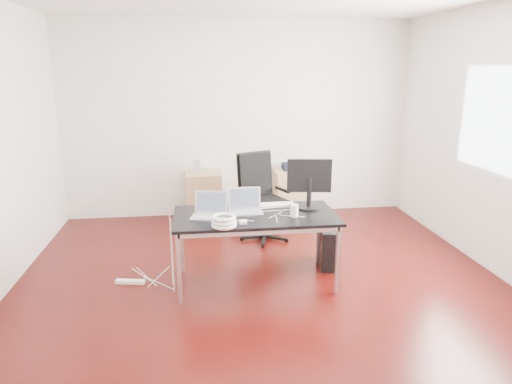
{
  "coord_description": "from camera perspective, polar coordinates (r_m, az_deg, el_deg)",
  "views": [
    {
      "loc": [
        -0.61,
        -4.1,
        2.13
      ],
      "look_at": [
        0.0,
        0.55,
        0.85
      ],
      "focal_mm": 32.0,
      "sensor_mm": 36.0,
      "label": 1
    }
  ],
  "objects": [
    {
      "name": "room_shell",
      "position": [
        4.21,
        1.46,
        5.34
      ],
      "size": [
        5.0,
        5.0,
        5.0
      ],
      "color": "#340805",
      "rests_on": "ground"
    },
    {
      "name": "desk",
      "position": [
        4.52,
        -0.07,
        -3.46
      ],
      "size": [
        1.6,
        0.8,
        0.73
      ],
      "color": "black",
      "rests_on": "ground"
    },
    {
      "name": "office_chair",
      "position": [
        5.78,
        0.64,
        -0.01
      ],
      "size": [
        0.63,
        0.64,
        1.08
      ],
      "rotation": [
        0.0,
        0.0,
        0.41
      ],
      "color": "black",
      "rests_on": "ground"
    },
    {
      "name": "filing_cabinet_left",
      "position": [
        6.57,
        -6.52,
        -0.54
      ],
      "size": [
        0.5,
        0.5,
        0.7
      ],
      "primitive_type": "cube",
      "color": "#AA8355",
      "rests_on": "ground"
    },
    {
      "name": "filing_cabinet_right",
      "position": [
        6.71,
        4.44,
        -0.16
      ],
      "size": [
        0.5,
        0.5,
        0.7
      ],
      "primitive_type": "cube",
      "color": "#AA8355",
      "rests_on": "ground"
    },
    {
      "name": "pc_tower",
      "position": [
        5.15,
        9.28,
        -6.71
      ],
      "size": [
        0.3,
        0.48,
        0.44
      ],
      "primitive_type": "cube",
      "rotation": [
        0.0,
        0.0,
        -0.24
      ],
      "color": "black",
      "rests_on": "ground"
    },
    {
      "name": "wastebasket",
      "position": [
        6.49,
        -2.46,
        -2.59
      ],
      "size": [
        0.32,
        0.32,
        0.28
      ],
      "primitive_type": "cylinder",
      "rotation": [
        0.0,
        0.0,
        0.43
      ],
      "color": "black",
      "rests_on": "ground"
    },
    {
      "name": "power_strip",
      "position": [
        4.92,
        -15.46,
        -10.76
      ],
      "size": [
        0.31,
        0.12,
        0.04
      ],
      "primitive_type": "cube",
      "rotation": [
        0.0,
        0.0,
        -0.2
      ],
      "color": "white",
      "rests_on": "ground"
    },
    {
      "name": "laptop_left",
      "position": [
        4.45,
        -5.79,
        -2.38
      ],
      "size": [
        0.39,
        0.34,
        0.23
      ],
      "rotation": [
        0.0,
        0.0,
        -0.28
      ],
      "color": "silver",
      "rests_on": "desk"
    },
    {
      "name": "laptop_right",
      "position": [
        4.57,
        -1.33,
        -1.83
      ],
      "size": [
        0.33,
        0.26,
        0.23
      ],
      "rotation": [
        0.0,
        0.0,
        0.01
      ],
      "color": "silver",
      "rests_on": "desk"
    },
    {
      "name": "monitor",
      "position": [
        4.68,
        6.66,
        1.38
      ],
      "size": [
        0.45,
        0.26,
        0.51
      ],
      "rotation": [
        0.0,
        0.0,
        -0.15
      ],
      "color": "black",
      "rests_on": "desk"
    },
    {
      "name": "keyboard",
      "position": [
        4.78,
        2.14,
        -1.63
      ],
      "size": [
        0.44,
        0.15,
        0.02
      ],
      "primitive_type": "cube",
      "rotation": [
        0.0,
        0.0,
        0.02
      ],
      "color": "white",
      "rests_on": "desk"
    },
    {
      "name": "cup_white",
      "position": [
        4.44,
        4.8,
        -2.33
      ],
      "size": [
        0.1,
        0.1,
        0.12
      ],
      "primitive_type": "cylinder",
      "rotation": [
        0.0,
        0.0,
        0.23
      ],
      "color": "white",
      "rests_on": "desk"
    },
    {
      "name": "cup_brown",
      "position": [
        4.51,
        4.62,
        -2.17
      ],
      "size": [
        0.09,
        0.09,
        0.1
      ],
      "primitive_type": "cylinder",
      "rotation": [
        0.0,
        0.0,
        0.29
      ],
      "color": "#572F1D",
      "rests_on": "desk"
    },
    {
      "name": "cable_coil",
      "position": [
        4.16,
        -4.02,
        -3.66
      ],
      "size": [
        0.24,
        0.24,
        0.11
      ],
      "rotation": [
        0.0,
        0.0,
        -0.32
      ],
      "color": "white",
      "rests_on": "desk"
    },
    {
      "name": "power_adapter",
      "position": [
        4.25,
        -1.6,
        -3.78
      ],
      "size": [
        0.07,
        0.07,
        0.03
      ],
      "primitive_type": "cube",
      "rotation": [
        0.0,
        0.0,
        -0.05
      ],
      "color": "white",
      "rests_on": "desk"
    },
    {
      "name": "speaker",
      "position": [
        6.47,
        -7.41,
        3.19
      ],
      "size": [
        0.1,
        0.09,
        0.18
      ],
      "primitive_type": "cube",
      "rotation": [
        0.0,
        0.0,
        0.07
      ],
      "color": "#9E9E9E",
      "rests_on": "filing_cabinet_left"
    },
    {
      "name": "navy_garment",
      "position": [
        6.65,
        4.63,
        3.2
      ],
      "size": [
        0.3,
        0.24,
        0.09
      ],
      "primitive_type": "cube",
      "rotation": [
        0.0,
        0.0,
        -0.01
      ],
      "color": "black",
      "rests_on": "filing_cabinet_right"
    }
  ]
}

